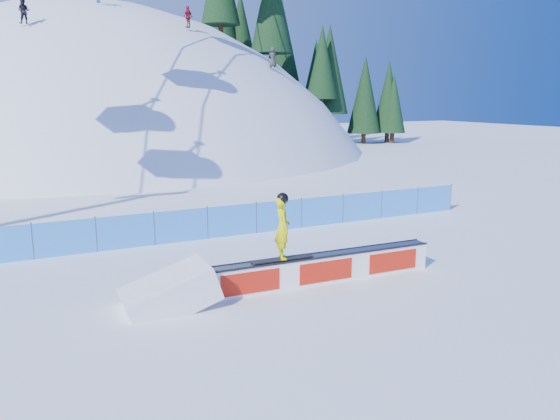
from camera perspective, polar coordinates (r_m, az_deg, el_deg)
name	(u,v)px	position (r m, az deg, el deg)	size (l,w,h in m)	color
ground	(286,268)	(17.12, 0.58, -6.09)	(160.00, 160.00, 0.00)	white
snow_hill	(105,321)	(61.56, -17.79, -11.02)	(64.00, 64.00, 64.00)	white
treeline	(292,52)	(64.45, 1.28, 16.18)	(23.25, 11.26, 21.91)	#352315
safety_fence	(232,221)	(20.93, -5.00, -1.10)	(22.05, 0.05, 1.30)	#318AF2
rail_box	(322,268)	(15.77, 4.43, -6.11)	(7.08, 0.70, 0.85)	white
snow_ramp	(170,306)	(14.40, -11.40, -9.84)	(2.28, 1.52, 0.85)	white
snowboarder	(282,227)	(14.85, 0.26, -1.79)	(1.80, 0.71, 1.87)	black
distant_skiers	(141,16)	(45.49, -14.35, 19.01)	(19.59, 5.47, 6.46)	black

